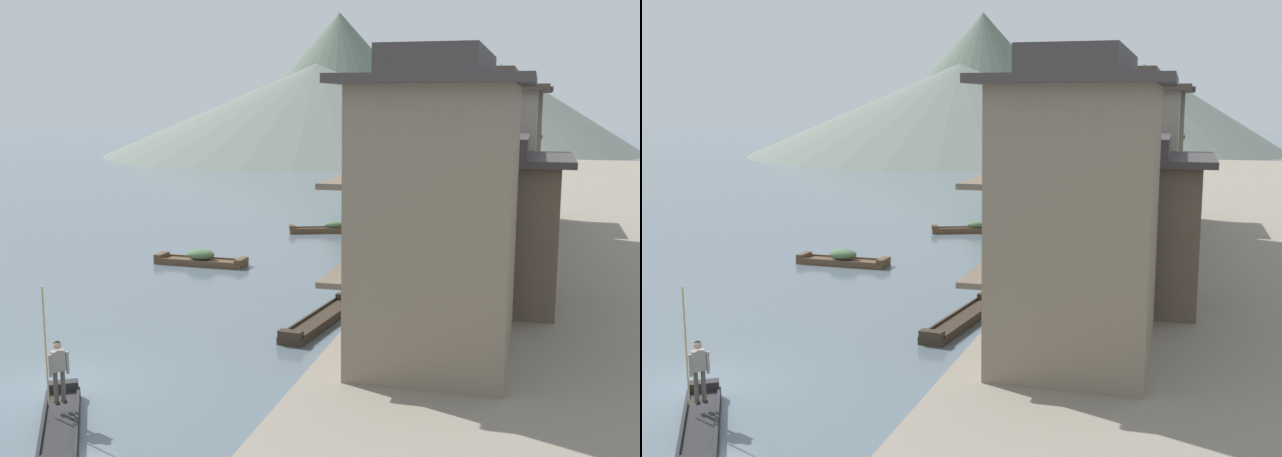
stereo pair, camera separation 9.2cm
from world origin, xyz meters
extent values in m
plane|color=slate|center=(0.00, 0.00, 0.00)|extent=(400.00, 400.00, 0.00)
cube|color=gray|center=(15.87, 30.00, 0.30)|extent=(18.00, 110.00, 0.60)
cube|color=#232326|center=(1.98, -2.78, 0.14)|extent=(3.35, 4.64, 0.27)
cube|color=#232326|center=(0.75, -0.82, 0.39)|extent=(0.85, 0.72, 0.24)
cube|color=#232326|center=(2.31, -2.57, 0.31)|extent=(2.42, 3.80, 0.08)
cube|color=#232326|center=(1.64, -2.99, 0.31)|extent=(2.42, 3.80, 0.08)
cube|color=black|center=(1.63, -2.05, 0.54)|extent=(0.23, 0.22, 0.05)
cylinder|color=#4C473D|center=(1.60, -2.03, 0.95)|extent=(0.11, 0.11, 0.78)
cube|color=black|center=(1.52, -2.19, 0.54)|extent=(0.23, 0.22, 0.05)
cylinder|color=#4C473D|center=(1.49, -2.16, 0.95)|extent=(0.11, 0.11, 0.78)
cube|color=gray|center=(1.55, -2.09, 1.60)|extent=(0.36, 0.37, 0.52)
cylinder|color=gray|center=(1.73, -1.98, 1.53)|extent=(0.08, 0.08, 0.56)
cylinder|color=gray|center=(1.45, -2.29, 1.53)|extent=(0.08, 0.08, 0.56)
sphere|color=tan|center=(1.55, -2.09, 2.00)|extent=(0.20, 0.20, 0.20)
sphere|color=black|center=(1.54, -2.09, 2.02)|extent=(0.18, 0.18, 0.18)
cylinder|color=tan|center=(1.42, -2.39, 2.05)|extent=(0.04, 0.04, 3.00)
cube|color=brown|center=(4.91, 37.10, 0.12)|extent=(1.48, 4.44, 0.23)
cube|color=brown|center=(4.64, 39.11, 0.34)|extent=(0.85, 0.47, 0.21)
cube|color=brown|center=(5.18, 35.09, 0.34)|extent=(0.85, 0.47, 0.21)
cube|color=brown|center=(4.50, 37.04, 0.27)|extent=(0.60, 3.83, 0.08)
cube|color=brown|center=(5.32, 37.16, 0.27)|extent=(0.60, 3.83, 0.08)
cube|color=brown|center=(-2.97, 16.14, 0.12)|extent=(4.64, 1.24, 0.24)
cube|color=brown|center=(-0.82, 16.09, 0.35)|extent=(0.39, 1.01, 0.22)
cube|color=brown|center=(-5.13, 16.20, 0.35)|extent=(0.39, 1.01, 0.22)
cube|color=brown|center=(-2.96, 16.66, 0.28)|extent=(4.11, 0.19, 0.08)
cube|color=brown|center=(-2.99, 15.63, 0.28)|extent=(4.11, 0.19, 0.08)
ellipsoid|color=#4C6B42|center=(-2.97, 16.14, 0.51)|extent=(1.43, 1.04, 0.55)
cube|color=brown|center=(0.89, 27.08, 0.13)|extent=(5.34, 2.78, 0.26)
cube|color=brown|center=(3.26, 28.02, 0.38)|extent=(0.62, 0.85, 0.24)
cube|color=brown|center=(-1.49, 26.14, 0.38)|extent=(0.62, 0.85, 0.24)
cube|color=brown|center=(0.75, 27.44, 0.30)|extent=(4.60, 1.87, 0.08)
cube|color=brown|center=(1.03, 26.72, 0.30)|extent=(4.60, 1.87, 0.08)
ellipsoid|color=#4C6B42|center=(0.89, 27.08, 0.47)|extent=(1.28, 1.11, 0.42)
cube|color=#423328|center=(0.52, 38.91, 0.09)|extent=(4.11, 1.75, 0.18)
cube|color=#423328|center=(-1.29, 39.34, 0.26)|extent=(0.53, 0.82, 0.16)
cube|color=#423328|center=(2.34, 38.48, 0.26)|extent=(0.53, 0.82, 0.16)
cube|color=#423328|center=(0.44, 38.54, 0.22)|extent=(3.44, 0.89, 0.08)
cube|color=#423328|center=(0.61, 39.28, 0.22)|extent=(3.44, 0.89, 0.08)
ellipsoid|color=brown|center=(0.52, 38.91, 0.39)|extent=(1.21, 0.98, 0.42)
cube|color=#33281E|center=(5.48, 7.98, 0.13)|extent=(1.52, 5.67, 0.26)
cube|color=#33281E|center=(5.78, 10.62, 0.37)|extent=(0.84, 0.45, 0.23)
cube|color=#33281E|center=(5.18, 5.35, 0.37)|extent=(0.84, 0.45, 0.23)
cube|color=#33281E|center=(5.08, 8.03, 0.30)|extent=(0.66, 5.08, 0.08)
cube|color=#33281E|center=(5.89, 7.94, 0.30)|extent=(0.66, 5.08, 0.08)
cube|color=brown|center=(1.02, 48.44, 0.15)|extent=(1.51, 3.69, 0.29)
cube|color=brown|center=(0.73, 46.82, 0.43)|extent=(0.85, 0.50, 0.27)
cube|color=brown|center=(1.31, 50.06, 0.43)|extent=(0.85, 0.50, 0.27)
cube|color=brown|center=(1.42, 48.37, 0.33)|extent=(0.62, 3.06, 0.08)
cube|color=brown|center=(0.62, 48.51, 0.33)|extent=(0.62, 3.06, 0.08)
ellipsoid|color=olive|center=(1.02, 48.44, 0.52)|extent=(0.99, 1.24, 0.44)
cube|color=#7F705B|center=(10.11, 4.08, 4.50)|extent=(4.18, 6.32, 7.80)
cube|color=brown|center=(7.67, 4.08, 3.20)|extent=(0.70, 6.32, 0.16)
cube|color=brown|center=(7.67, 4.08, 5.80)|extent=(0.70, 6.32, 0.16)
cube|color=#3D3838|center=(10.11, 4.08, 8.52)|extent=(5.08, 7.22, 0.24)
cube|color=#3D3838|center=(10.11, 4.08, 8.99)|extent=(2.51, 7.22, 0.70)
cube|color=brown|center=(10.79, 10.43, 3.20)|extent=(5.53, 4.56, 5.20)
cube|color=#4D4135|center=(7.67, 10.43, 3.20)|extent=(0.70, 4.56, 0.16)
cube|color=#3D3838|center=(10.79, 10.43, 5.92)|extent=(6.43, 5.46, 0.24)
cube|color=#3D3838|center=(10.79, 10.43, 6.39)|extent=(3.32, 5.46, 0.70)
cube|color=gray|center=(10.34, 17.06, 4.50)|extent=(4.65, 5.59, 7.80)
cube|color=gray|center=(7.67, 17.06, 3.20)|extent=(0.70, 5.59, 0.16)
cube|color=gray|center=(7.67, 17.06, 5.80)|extent=(0.70, 5.59, 0.16)
cube|color=#4C4238|center=(10.34, 17.06, 8.52)|extent=(5.55, 6.49, 0.24)
cube|color=#4C4238|center=(10.34, 17.06, 8.99)|extent=(2.79, 6.49, 0.70)
cube|color=gray|center=(10.45, 24.06, 4.50)|extent=(4.85, 6.83, 7.80)
cube|color=gray|center=(7.67, 24.06, 3.20)|extent=(0.70, 6.83, 0.16)
cube|color=gray|center=(7.67, 24.06, 5.80)|extent=(0.70, 6.83, 0.16)
cube|color=#3D3838|center=(10.45, 24.06, 8.52)|extent=(5.75, 7.73, 0.24)
cube|color=#3D3838|center=(10.45, 24.06, 8.99)|extent=(2.91, 7.73, 0.70)
cube|color=brown|center=(10.26, 30.82, 3.20)|extent=(4.48, 4.85, 5.20)
cube|color=#4D4135|center=(7.67, 30.82, 3.20)|extent=(0.70, 4.85, 0.16)
cube|color=#3D3838|center=(10.26, 30.82, 5.92)|extent=(5.38, 5.75, 0.24)
cube|color=#3D3838|center=(10.26, 30.82, 6.39)|extent=(2.69, 5.75, 0.70)
cylinder|color=#473828|center=(7.22, 5.50, 1.03)|extent=(0.20, 0.20, 0.85)
cylinder|color=#473828|center=(7.22, 15.14, 1.07)|extent=(0.20, 0.20, 0.94)
cone|color=slate|center=(6.35, 107.77, 6.87)|extent=(44.28, 44.28, 13.75)
cone|color=slate|center=(-20.27, 96.64, 6.80)|extent=(63.97, 63.97, 13.60)
cone|color=#5B6B5B|center=(-22.88, 120.64, 11.89)|extent=(43.13, 43.13, 23.77)
camera|label=1|loc=(12.79, -17.89, 7.97)|focal=43.20mm
camera|label=2|loc=(12.88, -17.86, 7.97)|focal=43.20mm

